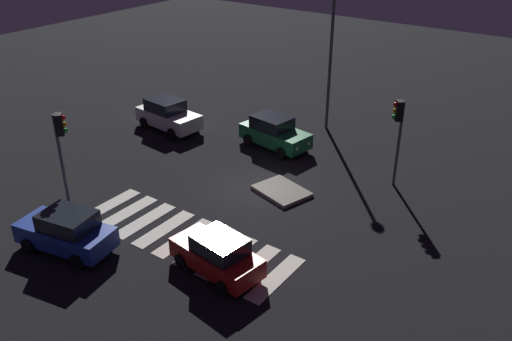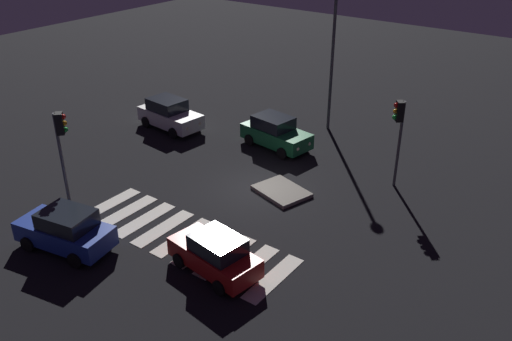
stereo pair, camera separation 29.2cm
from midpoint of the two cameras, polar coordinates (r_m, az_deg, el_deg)
name	(u,v)px [view 1 (the left image)]	position (r m, az deg, el deg)	size (l,w,h in m)	color
ground_plane	(256,189)	(26.27, -0.32, -1.94)	(80.00, 80.00, 0.00)	black
traffic_island	(282,191)	(25.91, 2.40, -2.18)	(2.91, 2.49, 0.18)	gray
car_white	(168,115)	(33.22, -9.53, 5.83)	(4.37, 2.33, 1.84)	silver
car_red	(217,254)	(20.43, -4.53, -8.82)	(3.89, 2.16, 1.63)	red
car_green	(274,133)	(30.31, 1.68, 4.03)	(4.29, 2.41, 1.79)	#196B38
car_blue	(66,231)	(22.86, -19.74, -6.06)	(4.20, 2.42, 1.74)	#1E389E
traffic_light_north	(398,122)	(26.06, 14.49, 4.96)	(0.53, 0.54, 4.37)	#47474C
traffic_light_south	(61,137)	(24.92, -20.23, 3.29)	(0.54, 0.54, 4.48)	#47474C
street_lamp	(332,34)	(31.76, 7.76, 14.08)	(0.56, 0.56, 8.52)	#47474C
crosswalk_near	(184,238)	(22.89, -7.97, -7.04)	(9.90, 3.20, 0.02)	silver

